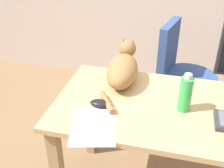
# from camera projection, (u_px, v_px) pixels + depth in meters

# --- Properties ---
(desk) EXTENTS (1.53, 0.68, 0.71)m
(desk) POSITION_uv_depth(u_px,v_px,m) (197.00, 126.00, 1.47)
(desk) COLOR tan
(desk) RESTS_ON ground_plane
(office_chair) EXTENTS (0.49, 0.48, 0.90)m
(office_chair) POSITION_uv_depth(u_px,v_px,m) (181.00, 87.00, 2.25)
(office_chair) COLOR black
(office_chair) RESTS_ON ground_plane
(cat) EXTENTS (0.20, 0.61, 0.20)m
(cat) POSITION_uv_depth(u_px,v_px,m) (123.00, 68.00, 1.65)
(cat) COLOR olive
(cat) RESTS_ON desk
(computer_mouse) EXTENTS (0.11, 0.06, 0.04)m
(computer_mouse) POSITION_uv_depth(u_px,v_px,m) (100.00, 103.00, 1.45)
(computer_mouse) COLOR black
(computer_mouse) RESTS_ON desk
(paper_sheet) EXTENTS (0.28, 0.34, 0.00)m
(paper_sheet) POSITION_uv_depth(u_px,v_px,m) (93.00, 125.00, 1.32)
(paper_sheet) COLOR white
(paper_sheet) RESTS_ON desk
(water_bottle) EXTENTS (0.07, 0.07, 0.21)m
(water_bottle) POSITION_uv_depth(u_px,v_px,m) (185.00, 94.00, 1.38)
(water_bottle) COLOR green
(water_bottle) RESTS_ON desk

